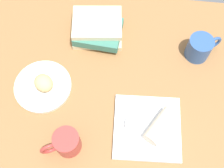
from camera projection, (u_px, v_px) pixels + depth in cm
name	position (u px, v px, depth cm)	size (l,w,h in cm)	color
dining_table	(113.00, 89.00, 111.55)	(110.00, 90.00, 4.00)	olive
round_plate	(43.00, 86.00, 109.00)	(21.24, 21.24, 1.40)	silver
scone_pastry	(44.00, 83.00, 105.84)	(7.40, 6.41, 5.36)	tan
square_plate	(147.00, 128.00, 102.12)	(23.12, 23.12, 1.60)	white
sauce_cup	(133.00, 124.00, 100.65)	(5.44, 5.44, 2.03)	silver
breakfast_wrap	(161.00, 126.00, 98.65)	(5.64, 5.64, 13.00)	beige
book_stack	(98.00, 30.00, 115.82)	(20.81, 18.72, 7.93)	beige
coffee_mug	(66.00, 143.00, 95.93)	(12.85, 9.08, 9.25)	#B23833
second_mug	(200.00, 47.00, 111.45)	(13.36, 9.61, 9.30)	#2D518C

